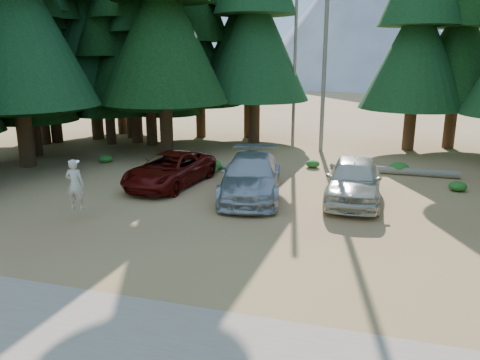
% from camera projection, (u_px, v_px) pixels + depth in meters
% --- Properties ---
extents(ground, '(160.00, 160.00, 0.00)m').
position_uv_depth(ground, '(242.00, 233.00, 15.30)').
color(ground, '#A26744').
rests_on(ground, ground).
extents(gravel_strip, '(26.00, 3.50, 0.01)m').
position_uv_depth(gravel_strip, '(152.00, 349.00, 9.27)').
color(gravel_strip, tan).
rests_on(gravel_strip, ground).
extents(forest_belt_north, '(36.00, 7.00, 22.00)m').
position_uv_depth(forest_belt_north, '(309.00, 149.00, 29.21)').
color(forest_belt_north, black).
rests_on(forest_belt_north, ground).
extents(snag_front, '(0.24, 0.24, 12.00)m').
position_uv_depth(snag_front, '(325.00, 49.00, 26.98)').
color(snag_front, '#685F53').
rests_on(snag_front, ground).
extents(snag_back, '(0.20, 0.20, 10.00)m').
position_uv_depth(snag_back, '(295.00, 66.00, 29.17)').
color(snag_back, '#685F53').
rests_on(snag_back, ground).
extents(mountain_peak, '(48.00, 50.00, 28.00)m').
position_uv_depth(mountain_peak, '(351.00, 19.00, 94.53)').
color(mountain_peak, gray).
rests_on(mountain_peak, ground).
extents(red_pickup, '(2.96, 5.45, 1.45)m').
position_uv_depth(red_pickup, '(170.00, 169.00, 20.83)').
color(red_pickup, '#570A07').
rests_on(red_pickup, ground).
extents(silver_minivan_center, '(3.45, 6.18, 1.69)m').
position_uv_depth(silver_minivan_center, '(251.00, 176.00, 19.21)').
color(silver_minivan_center, '#ADB0B6').
rests_on(silver_minivan_center, ground).
extents(silver_minivan_right, '(2.15, 5.19, 1.76)m').
position_uv_depth(silver_minivan_right, '(354.00, 180.00, 18.52)').
color(silver_minivan_right, beige).
rests_on(silver_minivan_right, ground).
extents(frisbee_player, '(0.72, 0.53, 1.81)m').
position_uv_depth(frisbee_player, '(75.00, 184.00, 16.31)').
color(frisbee_player, beige).
rests_on(frisbee_player, ground).
extents(log_left, '(4.01, 0.54, 0.29)m').
position_uv_depth(log_left, '(236.00, 168.00, 23.53)').
color(log_left, '#685F53').
rests_on(log_left, ground).
extents(log_mid, '(2.29, 2.21, 0.24)m').
position_uv_depth(log_mid, '(351.00, 171.00, 23.02)').
color(log_mid, '#685F53').
rests_on(log_mid, ground).
extents(log_right, '(5.67, 0.51, 0.36)m').
position_uv_depth(log_right, '(397.00, 171.00, 22.84)').
color(log_right, '#685F53').
rests_on(log_right, ground).
extents(shrub_far_left, '(1.19, 1.19, 0.66)m').
position_uv_depth(shrub_far_left, '(209.00, 165.00, 23.38)').
color(shrub_far_left, '#286A1F').
rests_on(shrub_far_left, ground).
extents(shrub_left, '(0.90, 0.90, 0.49)m').
position_uv_depth(shrub_left, '(209.00, 170.00, 22.77)').
color(shrub_left, '#286A1F').
rests_on(shrub_left, ground).
extents(shrub_center_left, '(0.94, 0.94, 0.52)m').
position_uv_depth(shrub_center_left, '(199.00, 173.00, 22.18)').
color(shrub_center_left, '#286A1F').
rests_on(shrub_center_left, ground).
extents(shrub_center_right, '(0.71, 0.71, 0.39)m').
position_uv_depth(shrub_center_right, '(313.00, 164.00, 24.27)').
color(shrub_center_right, '#286A1F').
rests_on(shrub_center_right, ground).
extents(shrub_right, '(0.98, 0.98, 0.54)m').
position_uv_depth(shrub_right, '(399.00, 168.00, 23.09)').
color(shrub_right, '#286A1F').
rests_on(shrub_right, ground).
extents(shrub_far_right, '(1.23, 1.23, 0.68)m').
position_uv_depth(shrub_far_right, '(354.00, 172.00, 22.06)').
color(shrub_far_right, '#286A1F').
rests_on(shrub_far_right, ground).
extents(shrub_edge_west, '(0.77, 0.77, 0.43)m').
position_uv_depth(shrub_edge_west, '(106.00, 159.00, 25.43)').
color(shrub_edge_west, '#286A1F').
rests_on(shrub_edge_west, ground).
extents(shrub_edge_east, '(0.75, 0.75, 0.41)m').
position_uv_depth(shrub_edge_east, '(458.00, 186.00, 20.07)').
color(shrub_edge_east, '#286A1F').
rests_on(shrub_edge_east, ground).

